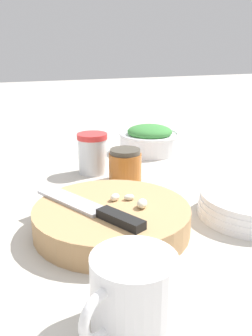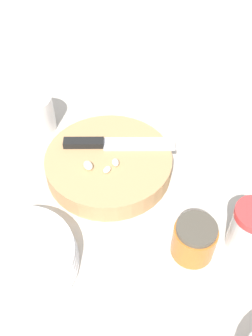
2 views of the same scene
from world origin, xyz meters
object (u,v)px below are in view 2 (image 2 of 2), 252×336
at_px(spice_jar, 251,229).
at_px(plate_stack, 18,259).
at_px(cutting_board, 109,164).
at_px(honey_jar, 194,240).
at_px(chef_knife, 112,143).
at_px(garlic_cloves, 100,165).
at_px(coffee_mug, 33,112).

xyz_separation_m(spice_jar, plate_stack, (0.32, 0.19, -0.03)).
xyz_separation_m(cutting_board, plate_stack, (0.04, 0.25, -0.00)).
xyz_separation_m(cutting_board, spice_jar, (-0.28, 0.06, 0.03)).
bearing_deg(honey_jar, chef_knife, -32.89).
bearing_deg(spice_jar, cutting_board, -11.40).
relative_size(chef_knife, plate_stack, 1.10).
bearing_deg(spice_jar, garlic_cloves, -4.83).
bearing_deg(plate_stack, spice_jar, -149.73).
relative_size(chef_knife, coffee_mug, 1.84).
xyz_separation_m(chef_knife, honey_jar, (-0.21, 0.14, -0.01)).
bearing_deg(cutting_board, garlic_cloves, 86.93).
distance_m(chef_knife, honey_jar, 0.25).
distance_m(chef_knife, spice_jar, 0.30).
relative_size(spice_jar, coffee_mug, 0.80).
bearing_deg(spice_jar, honey_jar, 32.03).
distance_m(garlic_cloves, spice_jar, 0.29).
height_order(chef_knife, garlic_cloves, garlic_cloves).
bearing_deg(spice_jar, plate_stack, 30.27).
height_order(spice_jar, coffee_mug, spice_jar).
bearing_deg(honey_jar, spice_jar, -147.97).
bearing_deg(coffee_mug, plate_stack, 119.11).
bearing_deg(cutting_board, chef_knife, -77.91).
height_order(chef_knife, coffee_mug, coffee_mug).
relative_size(chef_knife, honey_jar, 2.99).
xyz_separation_m(plate_stack, honey_jar, (-0.25, -0.14, 0.01)).
distance_m(spice_jar, coffee_mug, 0.50).
height_order(cutting_board, plate_stack, cutting_board).
bearing_deg(garlic_cloves, spice_jar, 175.17).
distance_m(coffee_mug, honey_jar, 0.44).
bearing_deg(chef_knife, spice_jar, 48.50).
xyz_separation_m(cutting_board, garlic_cloves, (0.00, 0.03, 0.03)).
bearing_deg(chef_knife, cutting_board, -12.45).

